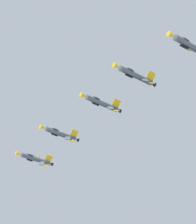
{
  "coord_description": "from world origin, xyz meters",
  "views": [
    {
      "loc": [
        2.86,
        -1.67,
        1.67
      ],
      "look_at": [
        -7.63,
        118.78,
        80.29
      ],
      "focal_mm": 72.47,
      "sensor_mm": 36.0,
      "label": 1
    }
  ],
  "objects_px": {
    "fighter_jet_left_outer": "(60,134)",
    "fighter_jet_right_outer": "(35,159)",
    "fighter_jet_left_wing": "(135,75)",
    "fighter_jet_lead": "(191,46)",
    "fighter_jet_right_wing": "(101,103)"
  },
  "relations": [
    {
      "from": "fighter_jet_lead",
      "to": "fighter_jet_left_outer",
      "type": "height_order",
      "value": "fighter_jet_left_outer"
    },
    {
      "from": "fighter_jet_left_outer",
      "to": "fighter_jet_left_wing",
      "type": "bearing_deg",
      "value": -179.57
    },
    {
      "from": "fighter_jet_left_outer",
      "to": "fighter_jet_right_outer",
      "type": "distance_m",
      "value": 19.3
    },
    {
      "from": "fighter_jet_right_wing",
      "to": "fighter_jet_right_outer",
      "type": "relative_size",
      "value": 1.0
    },
    {
      "from": "fighter_jet_lead",
      "to": "fighter_jet_right_outer",
      "type": "bearing_deg",
      "value": 0.27
    },
    {
      "from": "fighter_jet_lead",
      "to": "fighter_jet_left_wing",
      "type": "xyz_separation_m",
      "value": [
        -14.59,
        14.57,
        2.67
      ]
    },
    {
      "from": "fighter_jet_lead",
      "to": "fighter_jet_right_wing",
      "type": "relative_size",
      "value": 1.0
    },
    {
      "from": "fighter_jet_right_outer",
      "to": "fighter_jet_left_outer",
      "type": "bearing_deg",
      "value": 176.59
    },
    {
      "from": "fighter_jet_left_wing",
      "to": "fighter_jet_right_outer",
      "type": "height_order",
      "value": "fighter_jet_left_wing"
    },
    {
      "from": "fighter_jet_lead",
      "to": "fighter_jet_left_outer",
      "type": "xyz_separation_m",
      "value": [
        -41.5,
        44.36,
        1.59
      ]
    },
    {
      "from": "fighter_jet_right_wing",
      "to": "fighter_jet_left_outer",
      "type": "distance_m",
      "value": 22.74
    },
    {
      "from": "fighter_jet_lead",
      "to": "fighter_jet_right_wing",
      "type": "distance_m",
      "value": 38.13
    },
    {
      "from": "fighter_jet_right_wing",
      "to": "fighter_jet_right_outer",
      "type": "distance_m",
      "value": 41.97
    },
    {
      "from": "fighter_jet_lead",
      "to": "fighter_jet_left_outer",
      "type": "bearing_deg",
      "value": 1.43
    },
    {
      "from": "fighter_jet_left_wing",
      "to": "fighter_jet_right_outer",
      "type": "xyz_separation_m",
      "value": [
        -38.81,
        44.9,
        -2.71
      ]
    }
  ]
}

